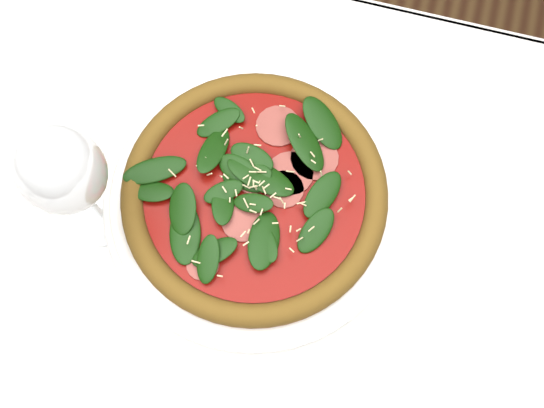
# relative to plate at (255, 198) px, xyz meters

# --- Properties ---
(ground) EXTENTS (6.00, 6.00, 0.00)m
(ground) POSITION_rel_plate_xyz_m (-0.04, -0.08, -0.76)
(ground) COLOR brown
(ground) RESTS_ON ground
(dining_table) EXTENTS (1.21, 0.81, 0.75)m
(dining_table) POSITION_rel_plate_xyz_m (-0.04, -0.08, -0.11)
(dining_table) COLOR white
(dining_table) RESTS_ON ground
(plate) EXTENTS (0.37, 0.37, 0.02)m
(plate) POSITION_rel_plate_xyz_m (0.00, 0.00, 0.00)
(plate) COLOR white
(plate) RESTS_ON dining_table
(pizza) EXTENTS (0.43, 0.43, 0.04)m
(pizza) POSITION_rel_plate_xyz_m (0.00, 0.00, 0.02)
(pizza) COLOR #A26627
(pizza) RESTS_ON plate
(wine_glass) EXTENTS (0.09, 0.09, 0.22)m
(wine_glass) POSITION_rel_plate_xyz_m (-0.18, -0.07, 0.14)
(wine_glass) COLOR white
(wine_glass) RESTS_ON dining_table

